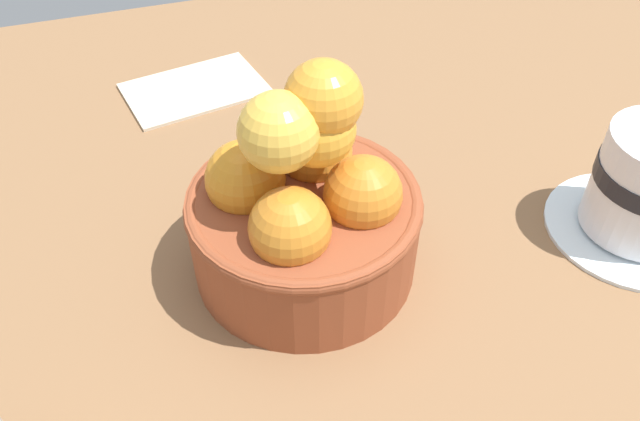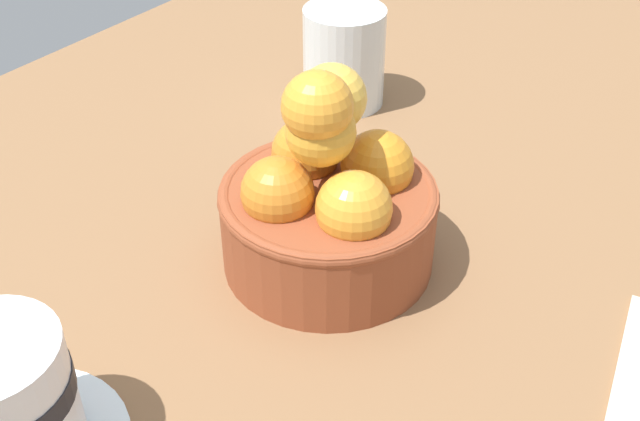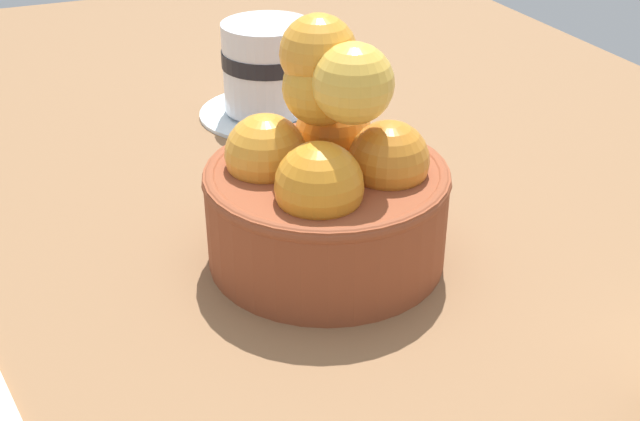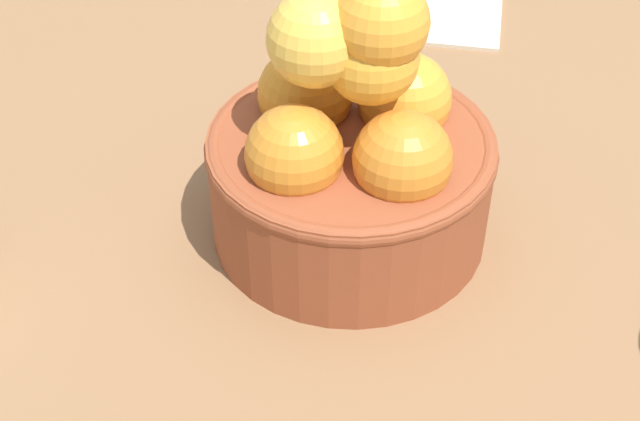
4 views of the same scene
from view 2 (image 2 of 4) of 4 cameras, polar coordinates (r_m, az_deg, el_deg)
name	(u,v)px [view 2 (image 2 of 4)]	position (r cm, az deg, el deg)	size (l,w,h in cm)	color
ground_plane	(328,283)	(58.20, 0.56, -5.22)	(135.91, 86.82, 4.37)	brown
terracotta_bowl	(328,201)	(53.59, 0.61, 0.69)	(14.90, 14.90, 15.19)	brown
coffee_cup	(2,406)	(45.39, -21.82, -12.87)	(12.20, 12.20, 8.17)	white
water_glass	(344,57)	(74.45, 1.72, 10.93)	(7.54, 7.54, 9.11)	silver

